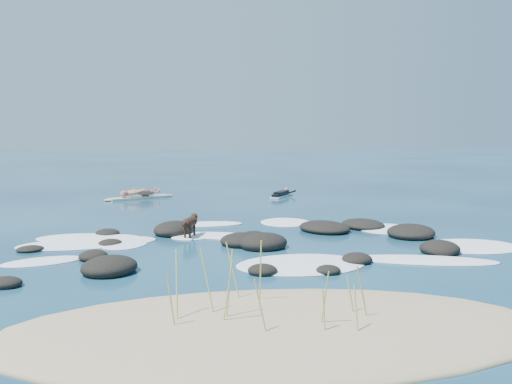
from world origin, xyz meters
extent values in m
plane|color=#0A2642|center=(0.00, 0.00, 0.00)|extent=(160.00, 160.00, 0.00)
ellipsoid|color=#9E8966|center=(0.00, -8.20, 0.00)|extent=(9.00, 4.40, 0.60)
cylinder|color=#ABAF55|center=(1.36, -8.45, 0.62)|extent=(0.26, 0.15, 0.98)
cylinder|color=#ABAF55|center=(-1.62, -8.49, 0.60)|extent=(0.14, 0.10, 0.96)
cylinder|color=#ABAF55|center=(0.68, -8.70, 0.62)|extent=(0.11, 0.22, 0.99)
cylinder|color=#ABAF55|center=(1.10, -8.98, 0.53)|extent=(0.07, 0.16, 0.80)
cylinder|color=#ABAF55|center=(-0.12, -7.34, 0.74)|extent=(0.04, 0.26, 1.22)
cylinder|color=#ABAF55|center=(-1.54, -8.09, 0.73)|extent=(0.04, 0.35, 1.19)
cylinder|color=#ABAF55|center=(-0.56, -7.09, 0.69)|extent=(0.27, 0.09, 1.12)
cylinder|color=#ABAF55|center=(1.24, -8.21, 0.50)|extent=(0.17, 0.05, 0.76)
cylinder|color=#ABAF55|center=(-0.72, -8.19, 0.73)|extent=(0.15, 0.13, 1.22)
cylinder|color=#ABAF55|center=(-0.77, -8.41, 0.68)|extent=(0.18, 0.10, 1.11)
cylinder|color=#ABAF55|center=(-0.31, -8.92, 0.60)|extent=(0.23, 0.05, 0.94)
cylinder|color=#ABAF55|center=(-1.05, -7.94, 0.73)|extent=(0.25, 0.15, 1.20)
cylinder|color=#ABAF55|center=(0.62, -8.95, 0.50)|extent=(0.06, 0.06, 0.76)
ellipsoid|color=black|center=(0.17, -1.24, 0.11)|extent=(1.68, 1.68, 0.44)
ellipsoid|color=black|center=(0.30, -4.53, 0.07)|extent=(0.81, 0.77, 0.30)
ellipsoid|color=black|center=(-3.51, -0.84, 0.05)|extent=(0.75, 0.81, 0.21)
ellipsoid|color=black|center=(-3.78, 0.70, 0.06)|extent=(0.90, 0.96, 0.25)
ellipsoid|color=black|center=(-3.12, -3.99, 0.12)|extent=(1.70, 1.77, 0.49)
ellipsoid|color=black|center=(5.37, -0.58, 0.12)|extent=(2.09, 2.22, 0.47)
ellipsoid|color=black|center=(0.70, -1.76, 0.14)|extent=(1.73, 1.64, 0.55)
ellipsoid|color=black|center=(4.40, 1.10, 0.09)|extent=(1.60, 1.86, 0.35)
ellipsoid|color=black|center=(2.73, -3.71, 0.08)|extent=(0.97, 1.00, 0.31)
ellipsoid|color=black|center=(0.60, -0.50, 0.08)|extent=(1.02, 1.10, 0.32)
ellipsoid|color=black|center=(2.98, 0.61, 0.10)|extent=(2.06, 2.26, 0.40)
ellipsoid|color=black|center=(-3.69, -2.62, 0.08)|extent=(0.75, 0.80, 0.32)
ellipsoid|color=black|center=(-3.21, -3.07, 0.05)|extent=(0.91, 0.84, 0.21)
ellipsoid|color=black|center=(-5.52, -1.37, 0.05)|extent=(0.93, 0.89, 0.18)
ellipsoid|color=black|center=(-1.77, 0.68, 0.13)|extent=(1.62, 1.80, 0.52)
ellipsoid|color=black|center=(-5.11, -4.92, 0.07)|extent=(0.75, 0.63, 0.27)
ellipsoid|color=black|center=(5.19, -2.94, 0.11)|extent=(1.16, 1.18, 0.44)
ellipsoid|color=black|center=(1.78, -4.64, 0.06)|extent=(0.67, 0.68, 0.23)
ellipsoid|color=white|center=(6.40, -2.27, 0.01)|extent=(2.80, 2.19, 0.12)
ellipsoid|color=white|center=(-4.89, -2.76, 0.01)|extent=(2.17, 1.60, 0.12)
ellipsoid|color=white|center=(-0.76, 2.27, 0.01)|extent=(2.66, 1.20, 0.12)
ellipsoid|color=white|center=(2.03, 2.35, 0.01)|extent=(1.89, 2.06, 0.12)
ellipsoid|color=white|center=(4.41, -3.74, 0.01)|extent=(3.81, 2.00, 0.12)
ellipsoid|color=white|center=(-4.16, -0.55, 0.01)|extent=(4.17, 2.57, 0.12)
ellipsoid|color=white|center=(1.32, -3.80, 0.01)|extent=(3.42, 2.60, 0.12)
ellipsoid|color=white|center=(-0.24, 0.03, 0.01)|extent=(3.19, 2.16, 0.12)
ellipsoid|color=white|center=(-3.40, 0.12, 0.01)|extent=(1.52, 1.24, 0.12)
ellipsoid|color=white|center=(5.10, 0.65, 0.01)|extent=(2.47, 2.48, 0.12)
ellipsoid|color=white|center=(-3.12, -0.83, 0.01)|extent=(1.67, 1.92, 0.12)
ellipsoid|color=white|center=(-4.46, 0.24, 0.01)|extent=(2.78, 1.64, 0.12)
ellipsoid|color=white|center=(-1.29, -0.05, 0.01)|extent=(1.10, 0.90, 0.12)
cube|color=beige|center=(-3.56, 9.93, 0.05)|extent=(2.81, 1.94, 0.10)
ellipsoid|color=beige|center=(-2.30, 10.64, 0.05)|extent=(0.67, 0.57, 0.10)
ellipsoid|color=beige|center=(-4.82, 9.22, 0.05)|extent=(0.67, 0.57, 0.10)
imported|color=#AE725B|center=(-3.56, 9.93, 1.04)|extent=(0.73, 0.82, 1.88)
cube|color=silver|center=(3.14, 9.85, 0.04)|extent=(1.37, 1.91, 0.07)
ellipsoid|color=silver|center=(3.63, 10.69, 0.04)|extent=(0.42, 0.49, 0.07)
cube|color=black|center=(3.14, 9.85, 0.18)|extent=(0.91, 1.21, 0.20)
sphere|color=#AB715A|center=(3.49, 10.45, 0.28)|extent=(0.28, 0.28, 0.20)
cylinder|color=black|center=(3.34, 10.69, 0.17)|extent=(0.50, 0.14, 0.22)
cylinder|color=black|center=(3.77, 10.44, 0.17)|extent=(0.36, 0.44, 0.22)
cube|color=black|center=(2.81, 9.27, 0.14)|extent=(0.51, 0.57, 0.12)
cylinder|color=black|center=(-1.29, -0.15, 0.49)|extent=(0.46, 0.64, 0.28)
sphere|color=black|center=(-1.20, 0.09, 0.49)|extent=(0.37, 0.37, 0.29)
sphere|color=black|center=(-1.38, -0.40, 0.49)|extent=(0.34, 0.34, 0.26)
sphere|color=black|center=(-1.15, 0.25, 0.59)|extent=(0.27, 0.27, 0.21)
cone|color=black|center=(-1.10, 0.36, 0.57)|extent=(0.15, 0.16, 0.11)
cone|color=black|center=(-1.20, 0.26, 0.67)|extent=(0.11, 0.10, 0.10)
cone|color=black|center=(-1.10, 0.22, 0.67)|extent=(0.11, 0.10, 0.10)
cylinder|color=black|center=(-1.29, 0.06, 0.19)|extent=(0.09, 0.09, 0.38)
cylinder|color=black|center=(-1.15, 0.01, 0.19)|extent=(0.09, 0.09, 0.38)
cylinder|color=black|center=(-1.43, -0.31, 0.19)|extent=(0.09, 0.09, 0.38)
cylinder|color=black|center=(-1.29, -0.36, 0.19)|extent=(0.09, 0.09, 0.38)
cylinder|color=black|center=(-1.42, -0.52, 0.54)|extent=(0.14, 0.27, 0.16)
camera|label=1|loc=(-1.37, -16.89, 3.22)|focal=40.00mm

